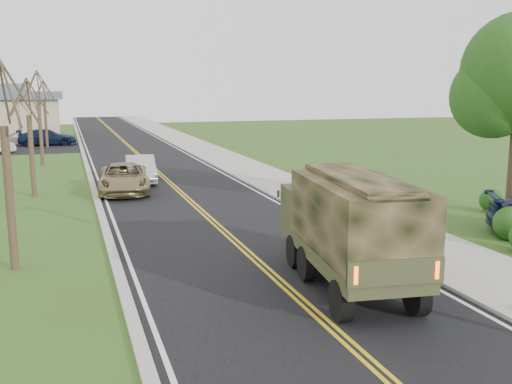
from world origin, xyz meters
name	(u,v)px	position (x,y,z in m)	size (l,w,h in m)	color
road	(136,152)	(0.00, 40.00, 0.01)	(8.00, 120.00, 0.01)	black
curb_right	(185,150)	(4.15, 40.00, 0.06)	(0.30, 120.00, 0.12)	#9E998E
sidewalk_right	(205,149)	(5.90, 40.00, 0.05)	(3.20, 120.00, 0.10)	#9E998E
curb_left	(83,154)	(-4.15, 40.00, 0.05)	(0.30, 120.00, 0.10)	#9E998E
bare_tree_a	(8,181)	(-7.00, 10.00, 2.63)	(1.93, 2.26, 6.08)	#38281C
bare_tree_b	(31,146)	(-7.00, 22.00, 2.48)	(1.83, 2.14, 5.73)	#38281C
bare_tree_c	(40,125)	(-7.00, 34.00, 2.78)	(2.04, 2.39, 6.42)	#38281C
bare_tree_d	(46,119)	(-7.00, 46.00, 2.55)	(1.88, 2.20, 5.91)	#38281C
military_truck	(349,222)	(1.58, 5.50, 1.79)	(2.94, 6.48, 3.12)	black
suv_champagne	(124,178)	(-2.70, 21.62, 0.74)	(2.45, 5.30, 1.47)	olive
sedan_silver	(141,169)	(-1.50, 24.60, 0.74)	(1.57, 4.50, 1.48)	#BCBDC2
lot_car_navy	(47,137)	(-7.03, 48.26, 0.75)	(2.10, 5.18, 1.50)	#0E1B35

